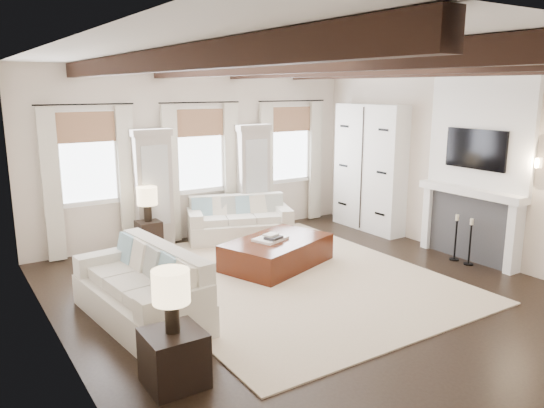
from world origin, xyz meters
TOP-DOWN VIEW (x-y plane):
  - ground at (0.00, 0.00)m, footprint 7.50×7.50m
  - room_shell at (0.75, 0.90)m, footprint 6.54×7.54m
  - area_rug at (0.09, 0.90)m, footprint 4.06×5.05m
  - sofa_back at (0.50, 3.11)m, footprint 2.08×1.44m
  - sofa_left at (-2.21, 0.67)m, footprint 1.17×2.18m
  - ottoman at (0.24, 1.43)m, footprint 1.97×1.58m
  - tray at (0.13, 1.45)m, footprint 0.60×0.53m
  - book_lower at (0.13, 1.36)m, footprint 0.31×0.28m
  - book_upper at (0.12, 1.43)m, footprint 0.26×0.23m
  - side_table_front at (-2.50, -0.93)m, footprint 0.55×0.55m
  - lamp_front at (-2.50, -0.93)m, footprint 0.36×0.36m
  - side_table_back at (-1.25, 3.18)m, footprint 0.39×0.39m
  - lamp_back at (-1.25, 3.18)m, footprint 0.35×0.35m
  - candlestick_near at (2.90, -0.20)m, footprint 0.16×0.16m
  - candlestick_far at (2.90, 0.08)m, footprint 0.16×0.16m

SIDE VIEW (x-z plane):
  - ground at x=0.00m, z-range 0.00..0.00m
  - area_rug at x=0.09m, z-range 0.00..0.02m
  - ottoman at x=0.24m, z-range 0.00..0.45m
  - side_table_front at x=-2.50m, z-range 0.00..0.55m
  - side_table_back at x=-1.25m, z-range 0.00..0.58m
  - candlestick_near at x=2.90m, z-range -0.07..0.70m
  - candlestick_far at x=2.90m, z-range -0.07..0.71m
  - sofa_back at x=0.50m, z-range -0.07..0.74m
  - sofa_left at x=-2.21m, z-range -0.09..0.81m
  - tray at x=0.13m, z-range 0.45..0.49m
  - book_lower at x=0.13m, z-range 0.49..0.53m
  - book_upper at x=0.12m, z-range 0.53..0.56m
  - lamp_front at x=-2.50m, z-range 0.66..1.28m
  - lamp_back at x=-1.25m, z-range 0.69..1.28m
  - room_shell at x=0.75m, z-range 0.28..3.50m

